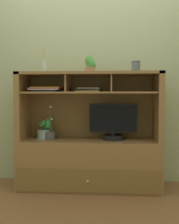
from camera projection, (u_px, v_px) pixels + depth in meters
name	position (u px, v px, depth m)	size (l,w,h in m)	color
floor_plane	(90.00, 188.00, 3.23)	(6.00, 6.00, 0.02)	brown
back_wall	(91.00, 64.00, 3.43)	(6.00, 0.02, 2.80)	#A2A980
media_console	(90.00, 151.00, 3.21)	(1.56, 0.53, 1.28)	olive
tv_monitor	(113.00, 124.00, 3.18)	(0.53, 0.23, 0.40)	black
potted_orchid	(50.00, 135.00, 3.24)	(0.15, 0.15, 0.38)	#514A4C
potted_fern	(45.00, 131.00, 3.26)	(0.17, 0.17, 0.23)	#899D9A
magazine_stack_left	(47.00, 89.00, 3.17)	(0.37, 0.32, 0.05)	#345381
magazine_stack_centre	(89.00, 90.00, 3.19)	(0.30, 0.34, 0.04)	gold
diffuser_bottle	(44.00, 67.00, 3.19)	(0.06, 0.06, 0.29)	#ABC0AF
potted_succulent	(90.00, 65.00, 3.16)	(0.13, 0.12, 0.19)	#A96B48
ceramic_vase	(136.00, 67.00, 3.13)	(0.10, 0.10, 0.13)	#535E64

